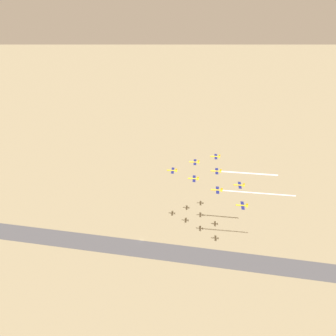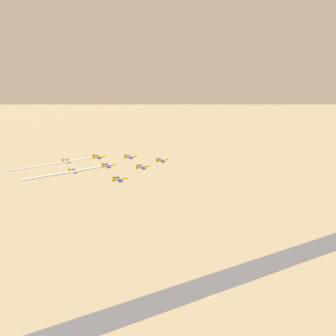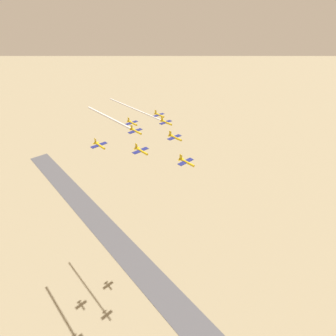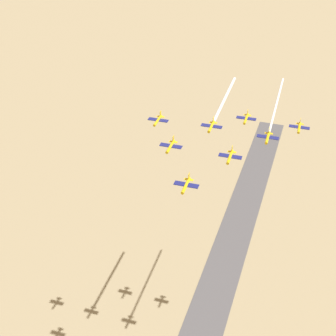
{
  "view_description": "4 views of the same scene",
  "coord_description": "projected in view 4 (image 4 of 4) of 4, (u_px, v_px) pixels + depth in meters",
  "views": [
    {
      "loc": [
        102.42,
        156.07,
        253.47
      ],
      "look_at": [
        -11.94,
        32.58,
        119.41
      ],
      "focal_mm": 28.0,
      "sensor_mm": 36.0,
      "label": 1
    },
    {
      "loc": [
        -205.81,
        -17.09,
        191.39
      ],
      "look_at": [
        -16.5,
        30.7,
        113.18
      ],
      "focal_mm": 35.0,
      "sensor_mm": 36.0,
      "label": 2
    },
    {
      "loc": [
        -25.57,
        -60.67,
        175.48
      ],
      "look_at": [
        -22.15,
        32.8,
        115.92
      ],
      "focal_mm": 28.0,
      "sensor_mm": 36.0,
      "label": 3
    },
    {
      "loc": [
        84.56,
        -33.25,
        202.92
      ],
      "look_at": [
        -21.4,
        33.12,
        120.43
      ],
      "focal_mm": 50.0,
      "sensor_mm": 36.0,
      "label": 4
    }
  ],
  "objects": [
    {
      "name": "jet_4",
      "position": [
        211.0,
        126.0,
        174.71
      ],
      "size": [
        7.5,
        7.6,
        2.86
      ],
      "rotation": [
        0.0,
        0.0,
        3.85
      ],
      "color": "gold"
    },
    {
      "name": "smoke_trail_4",
      "position": [
        225.0,
        98.0,
        195.48
      ],
      "size": [
        29.81,
        34.21,
        1.2
      ],
      "rotation": [
        0.0,
        0.0,
        3.85
      ],
      "color": "white"
    },
    {
      "name": "jet_3",
      "position": [
        268.0,
        137.0,
        170.21
      ],
      "size": [
        7.5,
        7.6,
        2.86
      ],
      "rotation": [
        0.0,
        0.0,
        3.85
      ],
      "color": "gold"
    },
    {
      "name": "jet_0",
      "position": [
        186.0,
        185.0,
        147.57
      ],
      "size": [
        7.5,
        7.6,
        2.86
      ],
      "rotation": [
        0.0,
        0.0,
        3.85
      ],
      "color": "gold"
    },
    {
      "name": "jet_7",
      "position": [
        246.0,
        118.0,
        188.59
      ],
      "size": [
        7.5,
        7.6,
        2.86
      ],
      "rotation": [
        0.0,
        0.0,
        3.85
      ],
      "color": "gold"
    },
    {
      "name": "jet_2",
      "position": [
        171.0,
        146.0,
        163.17
      ],
      "size": [
        7.5,
        7.6,
        2.86
      ],
      "rotation": [
        0.0,
        0.0,
        3.85
      ],
      "color": "gold"
    },
    {
      "name": "jet_1",
      "position": [
        230.0,
        156.0,
        158.23
      ],
      "size": [
        7.5,
        7.6,
        2.86
      ],
      "rotation": [
        0.0,
        0.0,
        3.85
      ],
      "color": "gold"
    },
    {
      "name": "smoke_trail_3",
      "position": [
        277.0,
        103.0,
        194.44
      ],
      "size": [
        35.26,
        40.58,
        0.93
      ],
      "rotation": [
        0.0,
        0.0,
        3.85
      ],
      "color": "white"
    },
    {
      "name": "jet_6",
      "position": [
        299.0,
        127.0,
        183.81
      ],
      "size": [
        7.5,
        7.6,
        2.86
      ],
      "rotation": [
        0.0,
        0.0,
        3.85
      ],
      "color": "gold"
    },
    {
      "name": "jet_5",
      "position": [
        158.0,
        120.0,
        180.22
      ],
      "size": [
        7.5,
        7.6,
        2.86
      ],
      "rotation": [
        0.0,
        0.0,
        3.85
      ],
      "color": "gold"
    }
  ]
}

